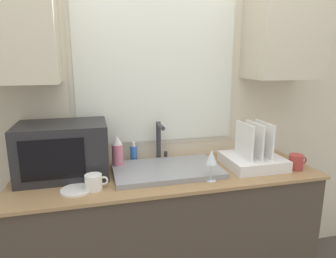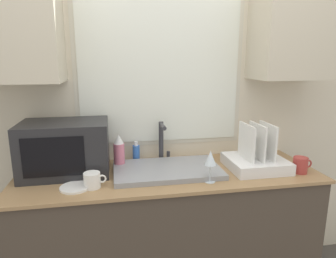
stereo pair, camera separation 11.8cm
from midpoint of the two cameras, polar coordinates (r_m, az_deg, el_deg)
name	(u,v)px [view 1 (the left image)]	position (r m, az deg, el deg)	size (l,w,h in m)	color
countertop	(168,236)	(2.07, -1.65, -19.72)	(1.84, 0.62, 0.89)	#42382D
wall_back	(158,88)	(2.03, -3.66, 7.84)	(6.00, 0.38, 2.60)	beige
sink_basin	(167,170)	(1.86, -2.07, -7.78)	(0.65, 0.40, 0.03)	gray
faucet	(160,139)	(2.02, -3.28, -1.94)	(0.08, 0.15, 0.27)	#333338
microwave	(63,150)	(1.88, -21.08, -3.78)	(0.51, 0.35, 0.32)	#232326
dish_rack	(253,157)	(2.00, 14.25, -5.30)	(0.35, 0.33, 0.29)	white
spray_bottle	(118,153)	(1.92, -11.35, -4.55)	(0.07, 0.07, 0.22)	#D8728C
soap_bottle	(134,153)	(2.04, -8.21, -4.65)	(0.05, 0.05, 0.14)	blue
mug_near_sink	(94,182)	(1.67, -15.94, -9.75)	(0.12, 0.09, 0.09)	white
wine_glass	(211,158)	(1.70, 6.30, -5.54)	(0.07, 0.07, 0.19)	silver
mug_by_rack	(296,162)	(2.04, 21.71, -5.87)	(0.12, 0.09, 0.10)	#A53833
small_plate	(76,190)	(1.70, -19.06, -10.97)	(0.16, 0.16, 0.01)	white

